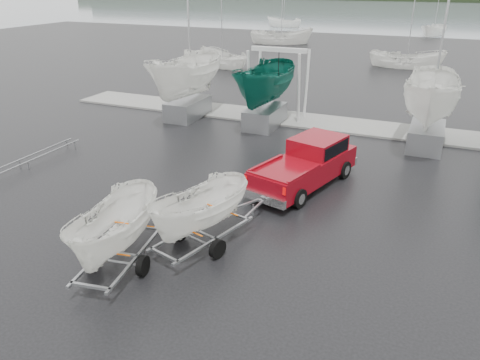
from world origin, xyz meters
TOP-DOWN VIEW (x-y plane):
  - ground_plane at (0.00, 0.00)m, footprint 120.00×120.00m
  - lake at (0.00, 100.00)m, footprint 300.00×300.00m
  - dock at (0.00, 13.00)m, footprint 30.00×3.00m
  - pickup_truck at (2.96, 4.33)m, footprint 3.28×5.80m
  - trailer_hitched at (1.28, -1.67)m, footprint 2.11×3.78m
  - trailer_parked at (-0.38, -3.65)m, footprint 1.88×3.74m
  - boat_hoist at (-1.37, 13.00)m, footprint 3.30×2.18m
  - keelboat_0 at (-6.30, 11.00)m, footprint 2.68×3.20m
  - keelboat_1 at (-1.46, 11.20)m, footprint 2.44×3.20m
  - keelboat_2 at (7.09, 11.00)m, footprint 2.61×3.20m
  - mast_rack_0 at (-9.00, 1.00)m, footprint 0.56×6.50m
  - moored_boat_0 at (-11.84, 27.49)m, footprint 3.39×3.37m
  - moored_boat_1 at (-12.08, 45.35)m, footprint 3.84×3.79m
  - moored_boat_2 at (4.07, 33.92)m, footprint 2.73×2.67m
  - moored_boat_4 at (-18.58, 65.85)m, footprint 2.96×2.91m
  - moored_boat_5 at (5.21, 62.83)m, footprint 3.10×3.14m

SIDE VIEW (x-z plane):
  - lake at x=0.00m, z-range -0.01..-0.01m
  - ground_plane at x=0.00m, z-range 0.00..0.00m
  - moored_boat_1 at x=-12.08m, z-range -5.96..5.97m
  - moored_boat_2 at x=4.07m, z-range -5.71..5.72m
  - moored_boat_5 at x=5.21m, z-range -5.62..5.64m
  - moored_boat_0 at x=-11.84m, z-range -5.62..5.63m
  - moored_boat_4 at x=-18.58m, z-range -5.62..5.63m
  - dock at x=0.00m, z-range -0.01..0.11m
  - mast_rack_0 at x=-9.00m, z-range 0.32..0.38m
  - pickup_truck at x=2.96m, z-range 0.04..1.87m
  - trailer_hitched at x=1.28m, z-range 0.20..4.70m
  - trailer_parked at x=-0.38m, z-range 0.21..4.93m
  - boat_hoist at x=-1.37m, z-range 0.61..4.73m
  - keelboat_1 at x=-1.46m, z-range 0.08..7.66m
  - keelboat_2 at x=7.09m, z-range -1.24..9.54m
  - keelboat_0 at x=-6.30m, z-range -1.16..9.70m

